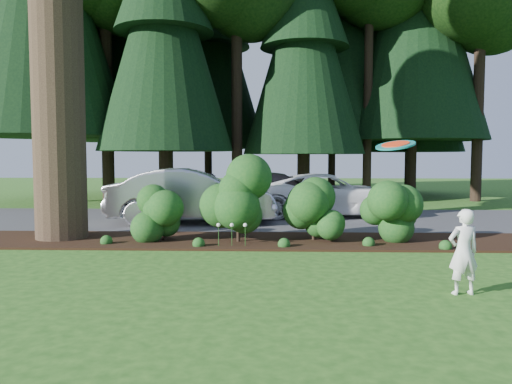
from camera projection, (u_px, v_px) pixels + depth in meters
ground at (238, 273)px, 8.78m from camera, size 80.00×80.00×0.00m
mulch_bed at (247, 241)px, 12.02m from camera, size 16.00×2.50×0.05m
driveway at (254, 219)px, 16.26m from camera, size 22.00×6.00×0.03m
shrub_row at (279, 209)px, 11.83m from camera, size 6.53×1.60×1.61m
lily_cluster at (232, 226)px, 11.15m from camera, size 0.69×0.09×0.57m
tree_wall at (266, 5)px, 24.44m from camera, size 25.66×12.15×17.09m
car_silver_wagon at (192, 196)px, 15.11m from camera, size 5.19×2.25×1.66m
car_white_suv at (327, 195)px, 17.00m from camera, size 5.37×2.78×1.45m
car_dark_suv at (276, 193)px, 17.77m from camera, size 5.34×2.83×1.47m
child at (463, 252)px, 7.37m from camera, size 0.51×0.38×1.28m
frisbee at (395, 145)px, 7.16m from camera, size 0.58×0.56×0.22m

